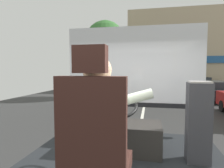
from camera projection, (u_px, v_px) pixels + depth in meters
ground at (144, 105)px, 10.69m from camera, size 18.00×44.00×0.06m
driver_seat at (95, 152)px, 1.39m from camera, size 0.48×0.48×1.31m
bus_driver at (99, 121)px, 1.49m from camera, size 0.85×0.59×0.81m
steering_console at (122, 135)px, 2.72m from camera, size 1.10×0.96×0.83m
fare_box at (198, 122)px, 2.37m from camera, size 0.27×0.23×1.02m
windshield_panel at (133, 76)px, 3.53m from camera, size 2.50×0.08×1.48m
street_tree at (105, 41)px, 13.40m from camera, size 2.76×2.76×5.38m
shop_building at (197, 52)px, 19.16m from camera, size 13.30×5.55×7.46m
parked_car_black at (215, 90)px, 12.36m from camera, size 1.78×4.01×1.23m
parked_car_charcoal at (198, 84)px, 17.60m from camera, size 1.90×4.26×1.32m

